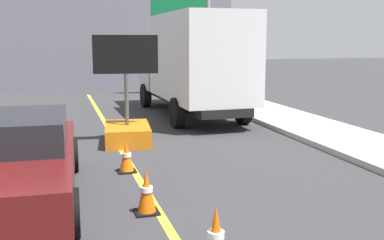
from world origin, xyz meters
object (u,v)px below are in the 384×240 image
(traffic_cone_mid_lane, at_px, (216,240))
(traffic_cone_curbside, at_px, (127,157))
(pickup_car, at_px, (14,159))
(arrow_board_trailer, at_px, (127,124))
(traffic_cone_far_lane, at_px, (146,192))
(box_truck, at_px, (192,62))
(highway_guide_sign, at_px, (192,22))

(traffic_cone_mid_lane, relative_size, traffic_cone_curbside, 1.28)
(pickup_car, bearing_deg, arrow_board_trailer, 58.20)
(arrow_board_trailer, height_order, traffic_cone_far_lane, arrow_board_trailer)
(arrow_board_trailer, height_order, pickup_car, arrow_board_trailer)
(traffic_cone_far_lane, bearing_deg, traffic_cone_curbside, 89.13)
(arrow_board_trailer, relative_size, box_truck, 0.38)
(traffic_cone_far_lane, relative_size, traffic_cone_curbside, 1.08)
(arrow_board_trailer, relative_size, pickup_car, 0.55)
(highway_guide_sign, distance_m, traffic_cone_mid_lane, 17.43)
(highway_guide_sign, height_order, traffic_cone_mid_lane, highway_guide_sign)
(box_truck, xyz_separation_m, pickup_car, (-5.11, -7.36, -1.14))
(highway_guide_sign, xyz_separation_m, traffic_cone_mid_lane, (-4.52, -16.56, -3.04))
(box_truck, distance_m, traffic_cone_curbside, 7.11)
(traffic_cone_curbside, bearing_deg, traffic_cone_far_lane, -90.87)
(traffic_cone_far_lane, xyz_separation_m, traffic_cone_curbside, (0.03, 2.30, -0.03))
(pickup_car, distance_m, highway_guide_sign, 15.33)
(highway_guide_sign, bearing_deg, traffic_cone_mid_lane, -105.28)
(traffic_cone_mid_lane, bearing_deg, pickup_car, 126.90)
(traffic_cone_mid_lane, height_order, traffic_cone_far_lane, traffic_cone_mid_lane)
(arrow_board_trailer, bearing_deg, traffic_cone_mid_lane, -90.26)
(highway_guide_sign, bearing_deg, traffic_cone_far_lane, -108.71)
(arrow_board_trailer, relative_size, traffic_cone_far_lane, 4.11)
(traffic_cone_far_lane, height_order, traffic_cone_curbside, traffic_cone_far_lane)
(pickup_car, xyz_separation_m, traffic_cone_far_lane, (1.93, -1.13, -0.37))
(pickup_car, bearing_deg, box_truck, 55.21)
(highway_guide_sign, height_order, traffic_cone_curbside, highway_guide_sign)
(box_truck, relative_size, traffic_cone_curbside, 11.87)
(highway_guide_sign, bearing_deg, arrow_board_trailer, -115.07)
(arrow_board_trailer, height_order, traffic_cone_mid_lane, arrow_board_trailer)
(arrow_board_trailer, height_order, traffic_cone_curbside, arrow_board_trailer)
(traffic_cone_mid_lane, distance_m, traffic_cone_far_lane, 2.03)
(arrow_board_trailer, xyz_separation_m, pickup_car, (-2.38, -3.83, 0.22))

